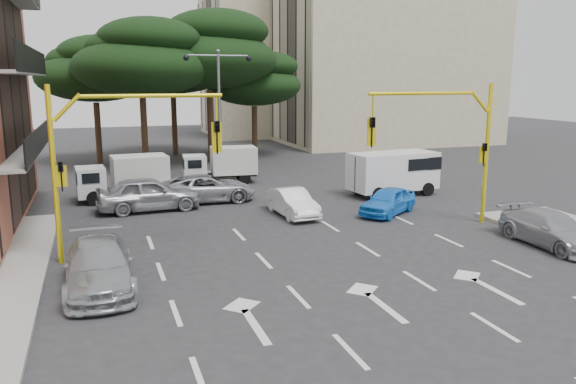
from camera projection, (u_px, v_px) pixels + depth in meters
name	position (u px, v px, depth m)	size (l,w,h in m)	color
ground	(317.00, 255.00, 20.04)	(120.00, 120.00, 0.00)	#28282B
median_strip	(221.00, 179.00, 34.85)	(1.40, 6.00, 0.15)	gray
apartment_beige_near	(386.00, 46.00, 54.23)	(20.20, 12.15, 18.70)	tan
apartment_beige_far	(279.00, 60.00, 63.31)	(16.20, 12.15, 16.70)	tan
pine_left_near	(142.00, 57.00, 37.63)	(9.15, 9.15, 10.23)	#382616
pine_center	(209.00, 49.00, 40.95)	(9.98, 9.98, 11.16)	#382616
pine_left_far	(95.00, 69.00, 40.52)	(8.32, 8.32, 9.30)	#382616
pine_right	(255.00, 79.00, 44.49)	(7.49, 7.49, 8.37)	#382616
pine_back	(173.00, 61.00, 45.08)	(9.15, 9.15, 10.23)	#382616
signal_mast_right	(452.00, 135.00, 23.29)	(5.79, 0.37, 6.00)	yellow
signal_mast_left	(109.00, 148.00, 18.94)	(5.79, 0.37, 6.00)	yellow
street_lamp_center	(219.00, 92.00, 33.80)	(4.16, 0.36, 7.77)	slate
car_white_hatch	(292.00, 202.00, 25.69)	(1.31, 3.75, 1.24)	white
car_blue_compact	(388.00, 201.00, 26.00)	(1.47, 3.65, 1.24)	#1C7FE7
car_silver_wagon	(99.00, 266.00, 16.70)	(1.96, 4.83, 1.40)	#9DA0A4
car_silver_cross_a	(207.00, 188.00, 28.64)	(2.30, 4.99, 1.39)	#A1A2A9
car_silver_cross_b	(149.00, 194.00, 26.62)	(1.95, 4.84, 1.65)	#999BA1
car_silver_parked	(551.00, 229.00, 20.99)	(1.80, 4.43, 1.29)	#A0A1A8
van_white	(393.00, 173.00, 30.24)	(2.14, 4.72, 2.36)	white
box_truck_a	(124.00, 178.00, 28.98)	(1.94, 4.63, 2.28)	silver
box_truck_b	(221.00, 165.00, 33.74)	(1.85, 4.42, 2.17)	silver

